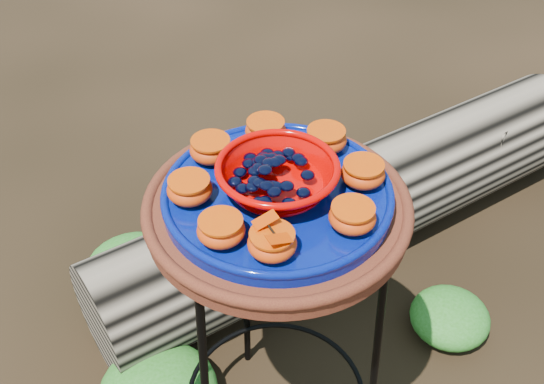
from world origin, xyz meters
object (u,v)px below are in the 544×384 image
object	(u,v)px
cobalt_plate	(277,197)
red_bowl	(278,178)
plant_stand	(276,341)
driftwood_log	(356,203)
terracotta_saucer	(277,210)

from	to	relation	value
cobalt_plate	red_bowl	xyz separation A→B (m)	(0.00, 0.00, 0.04)
plant_stand	driftwood_log	xyz separation A→B (m)	(0.45, 0.53, -0.19)
red_bowl	driftwood_log	world-z (taller)	red_bowl
cobalt_plate	red_bowl	size ratio (longest dim) A/B	2.00
cobalt_plate	terracotta_saucer	bearing A→B (deg)	0.00
plant_stand	driftwood_log	size ratio (longest dim) A/B	0.42
plant_stand	cobalt_plate	xyz separation A→B (m)	(0.00, 0.00, 0.40)
driftwood_log	red_bowl	bearing A→B (deg)	-130.06
plant_stand	cobalt_plate	bearing A→B (deg)	0.00
terracotta_saucer	red_bowl	xyz separation A→B (m)	(0.00, 0.00, 0.07)
cobalt_plate	plant_stand	bearing A→B (deg)	0.00
plant_stand	driftwood_log	world-z (taller)	plant_stand
terracotta_saucer	red_bowl	world-z (taller)	red_bowl
plant_stand	terracotta_saucer	size ratio (longest dim) A/B	1.53
terracotta_saucer	plant_stand	bearing A→B (deg)	0.00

